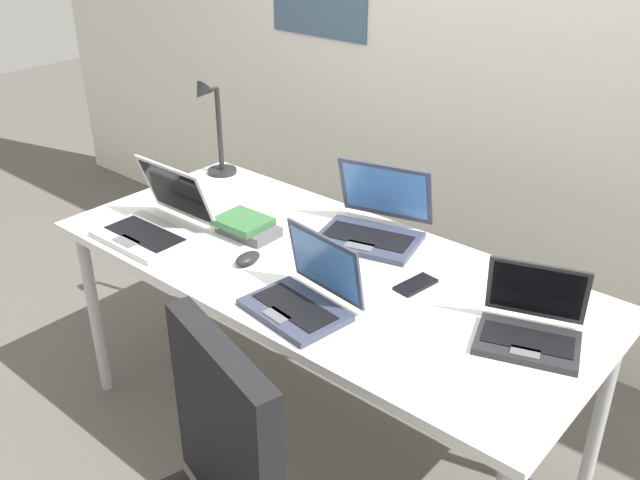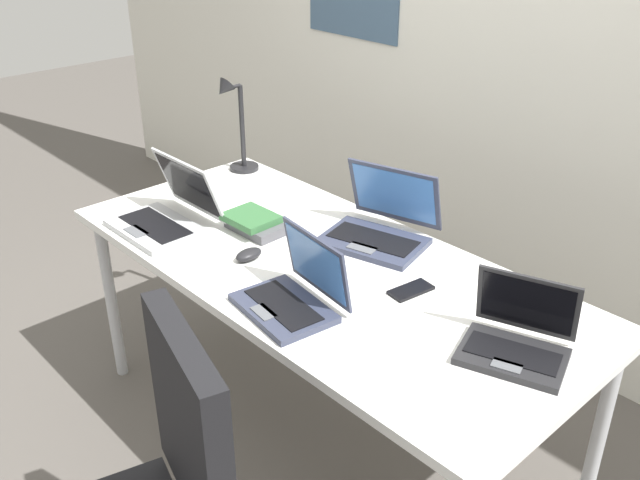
{
  "view_description": "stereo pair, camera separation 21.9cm",
  "coord_description": "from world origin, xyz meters",
  "px_view_note": "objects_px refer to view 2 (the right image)",
  "views": [
    {
      "loc": [
        1.26,
        -1.47,
        1.83
      ],
      "look_at": [
        0.0,
        0.0,
        0.82
      ],
      "focal_mm": 39.28,
      "sensor_mm": 36.0,
      "label": 1
    },
    {
      "loc": [
        1.42,
        -1.32,
        1.83
      ],
      "look_at": [
        0.0,
        0.0,
        0.82
      ],
      "focal_mm": 39.28,
      "sensor_mm": 36.0,
      "label": 2
    }
  ],
  "objects_px": {
    "laptop_near_lamp": "(380,227)",
    "computer_mouse": "(249,255)",
    "laptop_by_keyboard": "(166,214)",
    "book_stack": "(254,223)",
    "desk_lamp": "(235,126)",
    "laptop_far_corner": "(293,294)",
    "cell_phone": "(411,290)",
    "laptop_mid_desk": "(517,340)"
  },
  "relations": [
    {
      "from": "laptop_mid_desk",
      "to": "desk_lamp",
      "type": "bearing_deg",
      "value": 171.17
    },
    {
      "from": "laptop_far_corner",
      "to": "cell_phone",
      "type": "xyz_separation_m",
      "value": [
        0.17,
        0.31,
        -0.04
      ]
    },
    {
      "from": "desk_lamp",
      "to": "laptop_mid_desk",
      "type": "bearing_deg",
      "value": -8.83
    },
    {
      "from": "laptop_mid_desk",
      "to": "computer_mouse",
      "type": "distance_m",
      "value": 0.88
    },
    {
      "from": "laptop_by_keyboard",
      "to": "laptop_near_lamp",
      "type": "bearing_deg",
      "value": 39.46
    },
    {
      "from": "laptop_near_lamp",
      "to": "laptop_by_keyboard",
      "type": "bearing_deg",
      "value": -140.54
    },
    {
      "from": "cell_phone",
      "to": "laptop_near_lamp",
      "type": "bearing_deg",
      "value": 156.86
    },
    {
      "from": "laptop_mid_desk",
      "to": "book_stack",
      "type": "height_order",
      "value": "laptop_mid_desk"
    },
    {
      "from": "laptop_mid_desk",
      "to": "book_stack",
      "type": "relative_size",
      "value": 1.53
    },
    {
      "from": "laptop_by_keyboard",
      "to": "computer_mouse",
      "type": "bearing_deg",
      "value": 9.57
    },
    {
      "from": "laptop_near_lamp",
      "to": "cell_phone",
      "type": "bearing_deg",
      "value": -31.29
    },
    {
      "from": "laptop_near_lamp",
      "to": "laptop_by_keyboard",
      "type": "height_order",
      "value": "laptop_near_lamp"
    },
    {
      "from": "laptop_far_corner",
      "to": "book_stack",
      "type": "xyz_separation_m",
      "value": [
        -0.46,
        0.22,
        -0.02
      ]
    },
    {
      "from": "laptop_near_lamp",
      "to": "laptop_mid_desk",
      "type": "bearing_deg",
      "value": -17.39
    },
    {
      "from": "laptop_by_keyboard",
      "to": "cell_phone",
      "type": "height_order",
      "value": "laptop_by_keyboard"
    },
    {
      "from": "laptop_mid_desk",
      "to": "book_stack",
      "type": "xyz_separation_m",
      "value": [
        -1.01,
        -0.06,
        -0.01
      ]
    },
    {
      "from": "laptop_by_keyboard",
      "to": "desk_lamp",
      "type": "bearing_deg",
      "value": 116.41
    },
    {
      "from": "desk_lamp",
      "to": "computer_mouse",
      "type": "distance_m",
      "value": 0.78
    },
    {
      "from": "desk_lamp",
      "to": "laptop_far_corner",
      "type": "relative_size",
      "value": 1.27
    },
    {
      "from": "desk_lamp",
      "to": "laptop_by_keyboard",
      "type": "distance_m",
      "value": 0.57
    },
    {
      "from": "laptop_near_lamp",
      "to": "computer_mouse",
      "type": "relative_size",
      "value": 4.15
    },
    {
      "from": "laptop_near_lamp",
      "to": "laptop_mid_desk",
      "type": "xyz_separation_m",
      "value": [
        0.67,
        -0.21,
        -0.01
      ]
    },
    {
      "from": "laptop_mid_desk",
      "to": "cell_phone",
      "type": "xyz_separation_m",
      "value": [
        -0.38,
        0.03,
        -0.04
      ]
    },
    {
      "from": "computer_mouse",
      "to": "desk_lamp",
      "type": "bearing_deg",
      "value": 143.89
    },
    {
      "from": "desk_lamp",
      "to": "laptop_near_lamp",
      "type": "bearing_deg",
      "value": -1.49
    },
    {
      "from": "laptop_far_corner",
      "to": "computer_mouse",
      "type": "bearing_deg",
      "value": 165.67
    },
    {
      "from": "laptop_by_keyboard",
      "to": "laptop_mid_desk",
      "type": "bearing_deg",
      "value": 11.91
    },
    {
      "from": "desk_lamp",
      "to": "book_stack",
      "type": "relative_size",
      "value": 1.91
    },
    {
      "from": "cell_phone",
      "to": "laptop_far_corner",
      "type": "bearing_deg",
      "value": -110.94
    },
    {
      "from": "laptop_by_keyboard",
      "to": "cell_phone",
      "type": "distance_m",
      "value": 0.92
    },
    {
      "from": "laptop_by_keyboard",
      "to": "book_stack",
      "type": "relative_size",
      "value": 1.57
    },
    {
      "from": "laptop_near_lamp",
      "to": "laptop_far_corner",
      "type": "relative_size",
      "value": 1.26
    },
    {
      "from": "computer_mouse",
      "to": "cell_phone",
      "type": "relative_size",
      "value": 0.71
    },
    {
      "from": "laptop_by_keyboard",
      "to": "computer_mouse",
      "type": "relative_size",
      "value": 3.43
    },
    {
      "from": "laptop_far_corner",
      "to": "laptop_mid_desk",
      "type": "xyz_separation_m",
      "value": [
        0.55,
        0.28,
        -0.0
      ]
    },
    {
      "from": "laptop_near_lamp",
      "to": "desk_lamp",
      "type": "bearing_deg",
      "value": 178.51
    },
    {
      "from": "desk_lamp",
      "to": "book_stack",
      "type": "height_order",
      "value": "desk_lamp"
    },
    {
      "from": "laptop_near_lamp",
      "to": "computer_mouse",
      "type": "xyz_separation_m",
      "value": [
        -0.19,
        -0.41,
        -0.03
      ]
    },
    {
      "from": "laptop_near_lamp",
      "to": "book_stack",
      "type": "distance_m",
      "value": 0.43
    },
    {
      "from": "laptop_near_lamp",
      "to": "computer_mouse",
      "type": "distance_m",
      "value": 0.45
    },
    {
      "from": "laptop_mid_desk",
      "to": "computer_mouse",
      "type": "height_order",
      "value": "laptop_mid_desk"
    },
    {
      "from": "laptop_far_corner",
      "to": "desk_lamp",
      "type": "bearing_deg",
      "value": 151.59
    }
  ]
}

